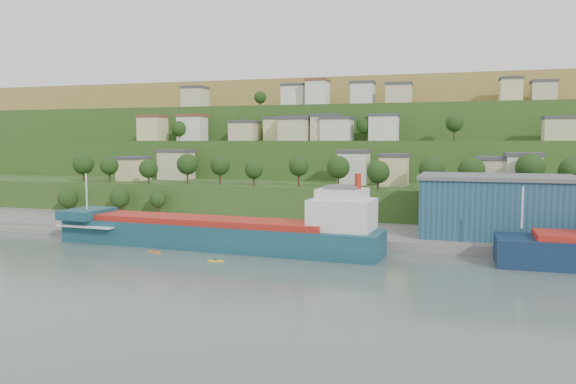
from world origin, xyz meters
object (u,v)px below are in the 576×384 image
at_px(warehouse, 496,206).
at_px(kayak_orange, 155,251).
at_px(caravan, 75,219).
at_px(cargo_ship_near, 225,234).

bearing_deg(warehouse, kayak_orange, -156.50).
bearing_deg(caravan, warehouse, -11.26).
xyz_separation_m(caravan, kayak_orange, (33.89, -19.86, -2.26)).
distance_m(cargo_ship_near, caravan, 47.05).
distance_m(cargo_ship_near, kayak_orange, 14.33).
height_order(warehouse, caravan, warehouse).
distance_m(cargo_ship_near, warehouse, 56.75).
bearing_deg(cargo_ship_near, caravan, 168.82).
bearing_deg(caravan, kayak_orange, -45.84).
xyz_separation_m(warehouse, kayak_orange, (-64.75, -27.12, -8.21)).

